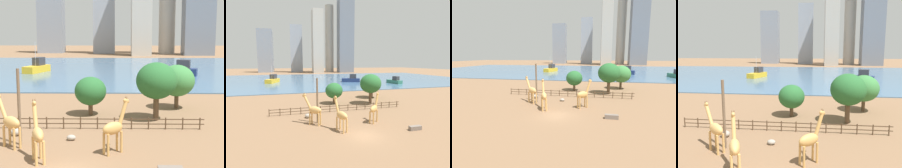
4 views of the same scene
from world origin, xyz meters
TOP-DOWN VIEW (x-y plane):
  - ground_plane at (0.00, 80.00)m, footprint 400.00×400.00m
  - harbor_water at (0.00, 77.00)m, footprint 180.00×86.00m
  - giraffe_tall at (-2.53, 2.39)m, footprint 1.70×3.01m
  - giraffe_companion at (-5.84, 5.89)m, footprint 3.06×2.54m
  - giraffe_young at (3.54, 4.53)m, footprint 2.62×2.38m
  - utility_pole at (-5.18, 6.61)m, footprint 0.28×0.28m
  - boulder_near_fence at (-0.66, 8.01)m, footprint 0.88×0.71m
  - boulder_by_pole at (-6.41, 9.44)m, footprint 1.09×0.99m
  - enclosure_fence at (-0.09, 12.00)m, footprint 26.12×0.14m
  - tree_left_large at (8.34, 16.08)m, footprint 4.81×4.81m
  - tree_center_broad at (0.36, 18.48)m, footprint 3.98×3.98m
  - tree_right_tall at (11.82, 22.54)m, footprint 4.79×4.79m
  - boat_sailboat at (-17.52, 65.14)m, footprint 5.89×9.34m
  - boat_tug at (18.68, 59.17)m, footprint 9.16×5.66m
  - skyline_tower_glass at (-32.62, 162.52)m, footprint 13.49×10.72m
  - skyline_block_left at (-3.85, 158.86)m, footprint 11.07×12.28m

SIDE VIEW (x-z plane):
  - ground_plane at x=0.00m, z-range 0.00..0.00m
  - harbor_water at x=0.00m, z-range 0.00..0.20m
  - boulder_near_fence at x=-0.66m, z-range 0.00..0.53m
  - boulder_by_pole at x=-6.41m, z-range 0.00..0.74m
  - enclosure_fence at x=-0.09m, z-range 0.10..1.40m
  - boat_tug at x=18.68m, z-range -0.41..3.38m
  - boat_sailboat at x=-17.52m, z-range -2.44..5.47m
  - giraffe_young at x=3.54m, z-range -0.17..4.65m
  - giraffe_tall at x=-2.53m, z-range -0.17..4.75m
  - giraffe_companion at x=-5.84m, z-range -0.12..4.76m
  - tree_center_broad at x=0.36m, z-range 0.62..5.47m
  - utility_pole at x=-5.18m, z-range 0.00..7.09m
  - tree_right_tall at x=11.82m, z-range 0.83..6.86m
  - tree_left_large at x=8.34m, z-range 1.24..8.12m
  - skyline_tower_glass at x=-32.62m, z-range 0.00..40.76m
  - skyline_block_left at x=-3.85m, z-range 0.00..44.87m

